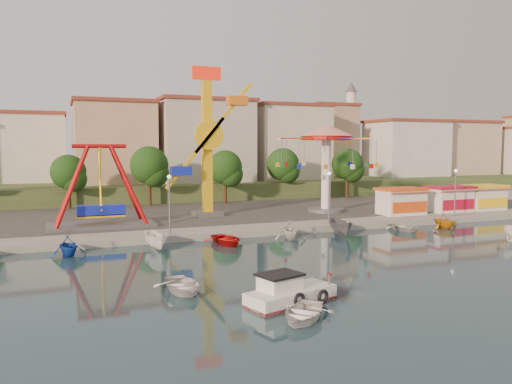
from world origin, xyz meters
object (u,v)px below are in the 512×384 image
wave_swinger (326,148)px  cabin_motorboat (289,294)px  kamikaze_tower (211,145)px  pirate_ship_ride (100,188)px  rowboat_a (182,285)px

wave_swinger → cabin_motorboat: bearing=-122.5°
wave_swinger → cabin_motorboat: (-18.27, -28.64, -7.72)m
kamikaze_tower → cabin_motorboat: bearing=-98.5°
cabin_motorboat → pirate_ship_ride: bearing=89.1°
pirate_ship_ride → wave_swinger: size_ratio=0.86×
kamikaze_tower → wave_swinger: 13.88m
pirate_ship_ride → cabin_motorboat: (7.58, -26.81, -3.92)m
wave_swinger → rowboat_a: size_ratio=3.02×
pirate_ship_ride → rowboat_a: bearing=-83.1°
wave_swinger → rowboat_a: (-23.08, -24.57, -7.80)m
pirate_ship_ride → kamikaze_tower: kamikaze_tower is taller
kamikaze_tower → rowboat_a: kamikaze_tower is taller
wave_swinger → rowboat_a: bearing=-133.2°
kamikaze_tower → wave_swinger: bearing=-6.0°
pirate_ship_ride → wave_swinger: (25.85, 1.83, 3.80)m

